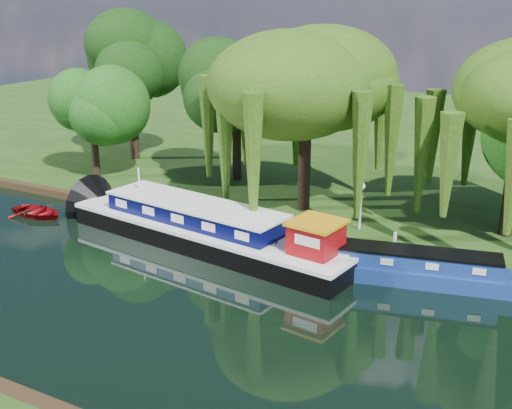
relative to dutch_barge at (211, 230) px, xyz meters
The scene contains 11 objects.
ground 8.23m from the dutch_barge, 45.56° to the right, with size 120.00×120.00×0.00m, color black.
far_bank 28.74m from the dutch_barge, 78.49° to the left, with size 120.00×52.00×0.45m, color #1B3B10.
dutch_barge is the anchor object (origin of this frame).
narrowboat 10.02m from the dutch_barge, ahead, with size 11.11×4.22×1.60m.
red_dinghy 11.28m from the dutch_barge, behind, with size 2.40×3.37×0.70m, color maroon.
willow_left 9.52m from the dutch_barge, 71.18° to the left, with size 8.09×8.09×9.70m.
tree_far_left 14.76m from the dutch_barge, 155.34° to the left, with size 4.42×4.42×7.12m.
tree_far_back 18.74m from the dutch_barge, 141.01° to the left, with size 5.76×5.76×9.68m.
tree_far_mid 11.91m from the dutch_barge, 112.95° to the left, with size 5.09×5.09×8.33m.
lamppost 7.94m from the dutch_barge, 36.76° to the left, with size 0.36×0.36×2.56m.
mooring_posts 5.82m from the dutch_barge, 26.03° to the left, with size 19.16×0.16×1.00m.
Camera 1 is at (10.73, -19.68, 12.28)m, focal length 45.00 mm.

